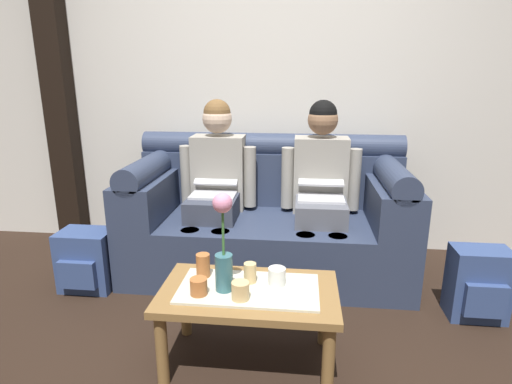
# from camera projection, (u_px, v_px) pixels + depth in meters

# --- Properties ---
(ground_plane) EXTENTS (14.00, 14.00, 0.00)m
(ground_plane) POSITION_uv_depth(u_px,v_px,m) (247.00, 373.00, 2.02)
(ground_plane) COLOR black
(back_wall_patterned) EXTENTS (6.00, 0.12, 2.90)m
(back_wall_patterned) POSITION_uv_depth(u_px,v_px,m) (274.00, 66.00, 3.25)
(back_wall_patterned) COLOR silver
(back_wall_patterned) RESTS_ON ground_plane
(timber_pillar) EXTENTS (0.20, 0.20, 2.90)m
(timber_pillar) POSITION_uv_depth(u_px,v_px,m) (56.00, 66.00, 3.32)
(timber_pillar) COLOR black
(timber_pillar) RESTS_ON ground_plane
(couch) EXTENTS (1.95, 0.88, 0.96)m
(couch) POSITION_uv_depth(u_px,v_px,m) (267.00, 219.00, 3.04)
(couch) COLOR #2D3851
(couch) RESTS_ON ground_plane
(person_left) EXTENTS (0.56, 0.67, 1.22)m
(person_left) POSITION_uv_depth(u_px,v_px,m) (216.00, 180.00, 3.00)
(person_left) COLOR #383D4C
(person_left) RESTS_ON ground_plane
(person_right) EXTENTS (0.56, 0.67, 1.22)m
(person_right) POSITION_uv_depth(u_px,v_px,m) (321.00, 183.00, 2.92)
(person_right) COLOR #595B66
(person_right) RESTS_ON ground_plane
(coffee_table) EXTENTS (0.85, 0.50, 0.41)m
(coffee_table) POSITION_uv_depth(u_px,v_px,m) (249.00, 300.00, 2.01)
(coffee_table) COLOR olive
(coffee_table) RESTS_ON ground_plane
(flower_vase) EXTENTS (0.09, 0.09, 0.47)m
(flower_vase) POSITION_uv_depth(u_px,v_px,m) (223.00, 247.00, 1.91)
(flower_vase) COLOR #336672
(flower_vase) RESTS_ON coffee_table
(cup_near_left) EXTENTS (0.07, 0.07, 0.12)m
(cup_near_left) POSITION_uv_depth(u_px,v_px,m) (203.00, 265.00, 2.09)
(cup_near_left) COLOR #B26633
(cup_near_left) RESTS_ON coffee_table
(cup_near_right) EXTENTS (0.06, 0.06, 0.10)m
(cup_near_right) POSITION_uv_depth(u_px,v_px,m) (249.00, 273.00, 2.03)
(cup_near_right) COLOR #DBB77A
(cup_near_right) RESTS_ON coffee_table
(cup_far_center) EXTENTS (0.08, 0.08, 0.08)m
(cup_far_center) POSITION_uv_depth(u_px,v_px,m) (277.00, 276.00, 2.01)
(cup_far_center) COLOR white
(cup_far_center) RESTS_ON coffee_table
(cup_far_left) EXTENTS (0.08, 0.08, 0.08)m
(cup_far_left) POSITION_uv_depth(u_px,v_px,m) (199.00, 287.00, 1.92)
(cup_far_left) COLOR #B26633
(cup_far_left) RESTS_ON coffee_table
(cup_far_right) EXTENTS (0.08, 0.08, 0.08)m
(cup_far_right) POSITION_uv_depth(u_px,v_px,m) (240.00, 291.00, 1.88)
(cup_far_right) COLOR #DBB77A
(cup_far_right) RESTS_ON coffee_table
(backpack_right) EXTENTS (0.32, 0.25, 0.43)m
(backpack_right) POSITION_uv_depth(u_px,v_px,m) (478.00, 285.00, 2.43)
(backpack_right) COLOR #33477A
(backpack_right) RESTS_ON ground_plane
(backpack_left) EXTENTS (0.34, 0.29, 0.40)m
(backpack_left) POSITION_uv_depth(u_px,v_px,m) (87.00, 261.00, 2.78)
(backpack_left) COLOR #33477A
(backpack_left) RESTS_ON ground_plane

